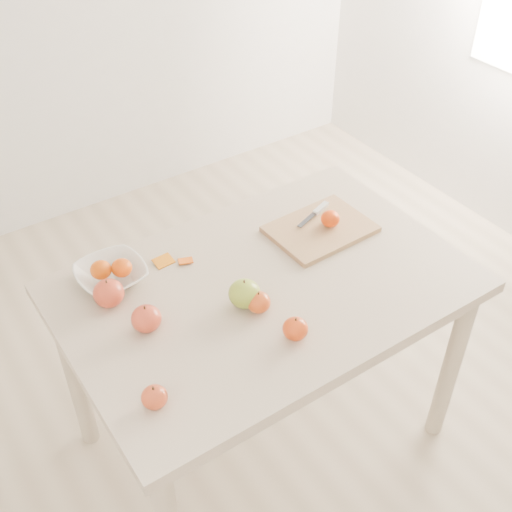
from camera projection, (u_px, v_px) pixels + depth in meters
ground at (263, 432)px, 2.39m from camera, size 3.50×3.50×0.00m
table at (265, 307)px, 1.98m from camera, size 1.20×0.80×0.75m
cutting_board at (320, 229)px, 2.10m from camera, size 0.33×0.25×0.02m
board_tangerine at (330, 219)px, 2.09m from camera, size 0.06×0.06×0.05m
fruit_bowl at (111, 275)px, 1.90m from camera, size 0.20×0.20×0.05m
bowl_tangerine_near at (101, 270)px, 1.88m from camera, size 0.06×0.06×0.06m
bowl_tangerine_far at (122, 268)px, 1.89m from camera, size 0.06×0.06×0.05m
orange_peel_a at (164, 262)px, 1.98m from camera, size 0.06×0.05×0.01m
orange_peel_b at (186, 261)px, 1.99m from camera, size 0.05×0.05×0.01m
paring_knife at (318, 210)px, 2.16m from camera, size 0.17×0.07×0.01m
apple_green at (245, 293)px, 1.82m from camera, size 0.09×0.09×0.08m
apple_red_b at (146, 319)px, 1.74m from camera, size 0.08×0.08×0.08m
apple_red_a at (109, 293)px, 1.82m from camera, size 0.09×0.09×0.08m
apple_red_d at (154, 397)px, 1.55m from camera, size 0.07×0.07×0.06m
apple_red_e at (259, 302)px, 1.80m from camera, size 0.07×0.07×0.06m
apple_red_c at (295, 329)px, 1.72m from camera, size 0.07×0.07×0.06m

